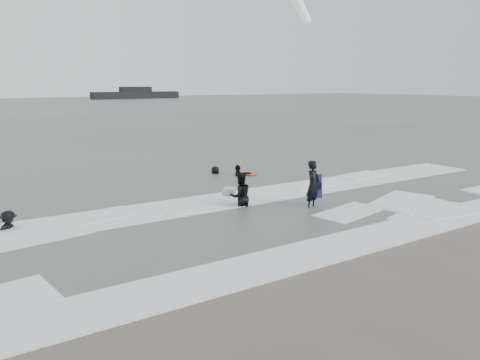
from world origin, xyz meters
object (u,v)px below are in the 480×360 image
surfer_centre (312,208)px  vessel_horizon (136,94)px  surfer_wading (240,207)px  surfer_right_near (238,176)px  surfer_right_far (215,174)px  surfer_breaker (9,231)px

surfer_centre → vessel_horizon: bearing=52.2°
surfer_wading → surfer_right_near: size_ratio=1.11×
surfer_wading → surfer_right_far: 6.98m
surfer_centre → surfer_wading: (-2.29, 1.73, 0.00)m
surfer_wading → surfer_right_far: size_ratio=1.23×
surfer_wading → vessel_horizon: bearing=-101.0°
surfer_centre → surfer_right_far: 8.23m
surfer_wading → surfer_right_near: bearing=-113.9°
surfer_right_near → surfer_centre: bearing=39.0°
surfer_right_near → vessel_horizon: bearing=-150.7°
surfer_wading → surfer_right_near: (3.30, 5.42, 0.00)m
surfer_centre → surfer_breaker: size_ratio=1.25×
surfer_right_far → vessel_horizon: (40.40, 122.91, 1.40)m
surfer_wading → surfer_right_near: 6.35m
surfer_wading → surfer_right_far: (2.53, 6.51, 0.00)m
surfer_breaker → surfer_right_far: 11.85m
surfer_wading → surfer_right_near: surfer_wading is taller
surfer_right_far → vessel_horizon: 129.39m
vessel_horizon → surfer_centre: bearing=-107.2°
surfer_wading → surfer_right_far: bearing=-103.9°
surfer_wading → vessel_horizon: 136.36m
surfer_centre → surfer_right_near: bearing=61.5°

